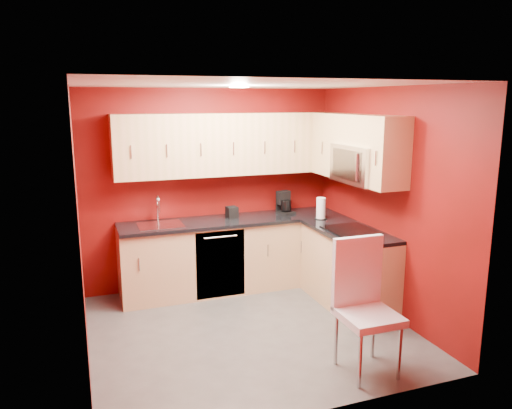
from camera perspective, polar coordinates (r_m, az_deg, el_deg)
floor at (r=5.38m, az=-0.74°, el=-14.12°), size 3.20×3.20×0.00m
ceiling at (r=4.84m, az=-0.82°, el=13.56°), size 3.20×3.20×0.00m
wall_back at (r=6.37m, az=-5.22°, el=1.81°), size 3.20×0.00×3.20m
wall_front at (r=3.63m, az=7.08°, el=-6.01°), size 3.20×0.00×3.20m
wall_left at (r=4.70m, az=-19.55°, el=-2.46°), size 0.00×3.00×3.00m
wall_right at (r=5.68m, az=14.66°, el=0.23°), size 0.00×3.00×3.00m
base_cabinets_back at (r=6.34m, az=-2.62°, el=-5.80°), size 2.80×0.60×0.87m
base_cabinets_right at (r=5.94m, az=10.46°, el=-7.23°), size 0.60×1.30×0.87m
countertop_back at (r=6.20m, az=-2.62°, el=-1.83°), size 2.80×0.63×0.04m
countertop_right at (r=5.78m, az=10.58°, el=-3.03°), size 0.63×1.27×0.04m
upper_cabinets_back at (r=6.18m, az=-3.10°, el=6.91°), size 2.80×0.35×0.75m
upper_cabinets_right at (r=5.86m, az=11.12°, el=7.05°), size 0.35×1.55×0.75m
microwave at (r=5.66m, az=12.01°, el=4.54°), size 0.42×0.76×0.42m
cooktop at (r=5.75m, az=10.72°, el=-2.88°), size 0.50×0.55×0.01m
sink at (r=6.01m, az=-10.91°, el=-1.96°), size 0.52×0.42×0.35m
dishwasher_front at (r=6.00m, az=-4.09°, el=-6.83°), size 0.60×0.02×0.82m
downlight at (r=5.12m, az=-1.95°, el=13.29°), size 0.20×0.20×0.01m
coffee_maker at (r=6.46m, az=3.44°, el=0.22°), size 0.22×0.27×0.29m
napkin_holder at (r=6.24m, az=-2.78°, el=-0.88°), size 0.15×0.15×0.14m
paper_towel at (r=6.22m, az=7.43°, el=-0.44°), size 0.20×0.20×0.27m
dining_chair at (r=4.50m, az=12.77°, el=-11.58°), size 0.48×0.50×1.18m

